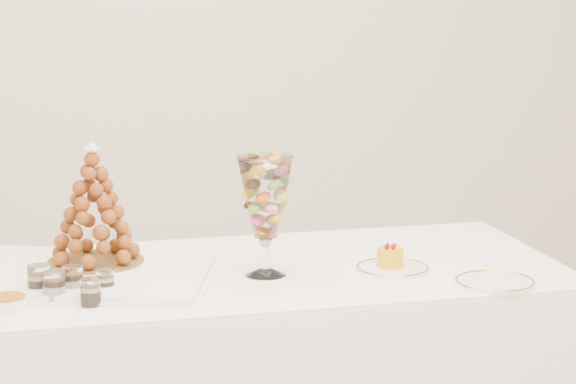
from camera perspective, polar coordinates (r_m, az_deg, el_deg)
name	(u,v)px	position (r m, az deg, el deg)	size (l,w,h in m)	color
lace_tray	(85,274)	(3.07, -10.30, -4.10)	(0.66, 0.50, 0.02)	white
macaron_vase	(265,198)	(3.01, -1.16, -0.33)	(0.15, 0.15, 0.33)	white
cake_plate	(393,269)	(3.11, 5.33, -3.90)	(0.21, 0.21, 0.01)	white
spare_plate	(495,282)	(3.01, 10.46, -4.54)	(0.21, 0.21, 0.01)	white
verrine_a	(39,280)	(2.93, -12.54, -4.39)	(0.06, 0.06, 0.08)	white
verrine_b	(73,280)	(2.92, -10.88, -4.43)	(0.05, 0.05, 0.07)	white
verrine_c	(105,282)	(2.91, -9.27, -4.52)	(0.05, 0.05, 0.06)	white
verrine_d	(54,287)	(2.87, -11.79, -4.73)	(0.06, 0.06, 0.08)	white
verrine_e	(91,292)	(2.82, -10.00, -5.03)	(0.05, 0.05, 0.07)	white
ramekin_front	(7,304)	(2.83, -14.07, -5.52)	(0.10, 0.10, 0.03)	white
croquembouche	(94,205)	(3.11, -9.85, -0.66)	(0.28, 0.28, 0.33)	brown
mousse_cake	(390,257)	(3.11, 5.21, -3.30)	(0.07, 0.07, 0.06)	#EEA40B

